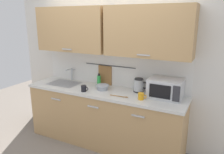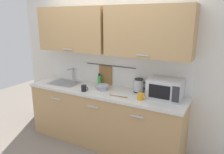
% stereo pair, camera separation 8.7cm
% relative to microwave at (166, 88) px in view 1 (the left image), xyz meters
% --- Properties ---
extents(ground, '(8.00, 8.00, 0.00)m').
position_rel_microwave_xyz_m(ground, '(-0.93, -0.41, -1.04)').
color(ground, slate).
extents(counter_unit, '(2.53, 0.64, 0.90)m').
position_rel_microwave_xyz_m(counter_unit, '(-0.94, -0.11, -0.58)').
color(counter_unit, tan).
rests_on(counter_unit, ground).
extents(back_wall_assembly, '(3.70, 0.41, 2.50)m').
position_rel_microwave_xyz_m(back_wall_assembly, '(-0.93, 0.12, 0.49)').
color(back_wall_assembly, silver).
rests_on(back_wall_assembly, ground).
extents(sink_faucet, '(0.09, 0.17, 0.22)m').
position_rel_microwave_xyz_m(sink_faucet, '(-1.71, 0.12, 0.01)').
color(sink_faucet, '#B2B5BA').
rests_on(sink_faucet, counter_unit).
extents(microwave, '(0.46, 0.35, 0.27)m').
position_rel_microwave_xyz_m(microwave, '(0.00, 0.00, 0.00)').
color(microwave, silver).
rests_on(microwave, counter_unit).
extents(electric_kettle, '(0.23, 0.16, 0.21)m').
position_rel_microwave_xyz_m(electric_kettle, '(-0.42, 0.07, -0.03)').
color(electric_kettle, black).
rests_on(electric_kettle, counter_unit).
extents(dish_soap_bottle, '(0.06, 0.06, 0.20)m').
position_rel_microwave_xyz_m(dish_soap_bottle, '(-1.13, 0.10, -0.05)').
color(dish_soap_bottle, green).
rests_on(dish_soap_bottle, counter_unit).
extents(mug_near_sink, '(0.12, 0.08, 0.09)m').
position_rel_microwave_xyz_m(mug_near_sink, '(-1.16, -0.29, -0.09)').
color(mug_near_sink, black).
rests_on(mug_near_sink, counter_unit).
extents(mixing_bowl, '(0.21, 0.21, 0.08)m').
position_rel_microwave_xyz_m(mixing_bowl, '(-0.96, -0.09, -0.09)').
color(mixing_bowl, '#A5ADB7').
rests_on(mixing_bowl, counter_unit).
extents(mug_by_kettle, '(0.12, 0.08, 0.09)m').
position_rel_microwave_xyz_m(mug_by_kettle, '(-0.27, -0.23, -0.09)').
color(mug_by_kettle, orange).
rests_on(mug_by_kettle, counter_unit).
extents(wooden_spoon, '(0.28, 0.05, 0.01)m').
position_rel_microwave_xyz_m(wooden_spoon, '(-0.55, -0.26, -0.13)').
color(wooden_spoon, '#9E7042').
rests_on(wooden_spoon, counter_unit).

